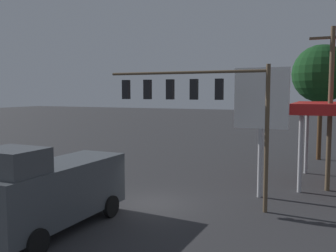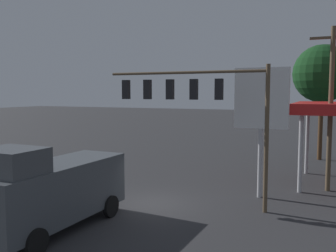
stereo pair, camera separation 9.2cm
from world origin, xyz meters
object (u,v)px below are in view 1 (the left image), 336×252
(utility_pole, at_px, (330,105))
(price_sign, at_px, (261,104))
(delivery_truck, at_px, (52,189))
(traffic_signal_assembly, at_px, (195,98))
(street_tree, at_px, (321,74))

(utility_pole, xyz_separation_m, price_sign, (3.26, 2.86, 0.11))
(price_sign, distance_m, delivery_truck, 11.06)
(traffic_signal_assembly, distance_m, street_tree, 16.50)
(utility_pole, xyz_separation_m, delivery_truck, (9.92, 11.08, -3.12))
(utility_pole, relative_size, price_sign, 1.34)
(price_sign, bearing_deg, delivery_truck, 51.00)
(utility_pole, bearing_deg, traffic_signal_assembly, 40.88)
(traffic_signal_assembly, bearing_deg, utility_pole, -139.12)
(traffic_signal_assembly, height_order, delivery_truck, traffic_signal_assembly)
(utility_pole, height_order, street_tree, street_tree)
(traffic_signal_assembly, xyz_separation_m, street_tree, (-5.26, -15.54, 1.77))
(delivery_truck, bearing_deg, street_tree, 158.17)
(traffic_signal_assembly, bearing_deg, street_tree, -108.70)
(traffic_signal_assembly, height_order, street_tree, street_tree)
(utility_pole, distance_m, price_sign, 4.34)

